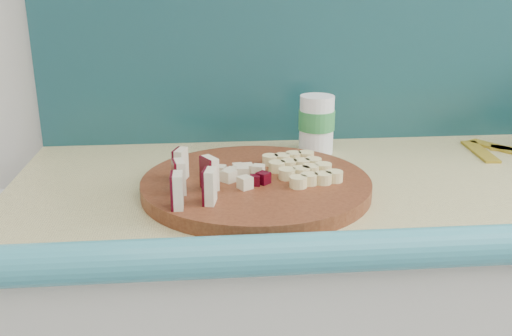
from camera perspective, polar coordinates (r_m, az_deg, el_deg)
name	(u,v)px	position (r m, az deg, el deg)	size (l,w,h in m)	color
cutting_board	(256,185)	(1.03, 0.00, -1.73)	(0.41, 0.41, 0.03)	#4B1F10
apple_wedges	(191,178)	(0.95, -6.53, -1.00)	(0.08, 0.17, 0.06)	beige
apple_chunks	(242,175)	(1.02, -1.41, -0.68)	(0.06, 0.07, 0.02)	beige
banana_slices	(301,168)	(1.06, 4.51, 0.00)	(0.14, 0.17, 0.02)	#F0DE93
canister	(316,123)	(1.25, 6.07, 4.46)	(0.08, 0.08, 0.13)	white
banana_peel	(503,150)	(1.38, 23.43, 1.63)	(0.20, 0.17, 0.01)	gold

